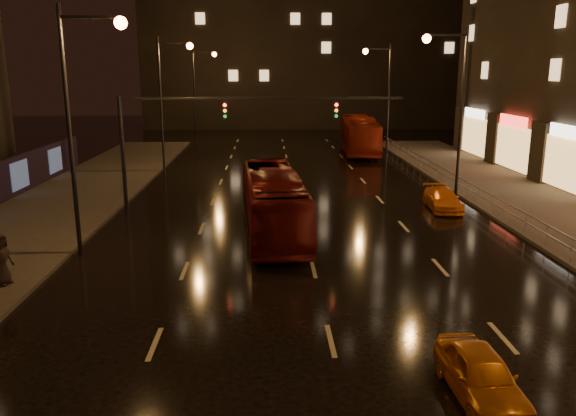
{
  "coord_description": "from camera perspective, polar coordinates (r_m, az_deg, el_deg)",
  "views": [
    {
      "loc": [
        -1.79,
        -10.63,
        7.49
      ],
      "look_at": [
        -1.0,
        9.84,
        2.5
      ],
      "focal_mm": 35.0,
      "sensor_mm": 36.0,
      "label": 1
    }
  ],
  "objects": [
    {
      "name": "ground",
      "position": [
        31.58,
        1.1,
        -0.03
      ],
      "size": [
        140.0,
        140.0,
        0.0
      ],
      "primitive_type": "plane",
      "color": "black",
      "rests_on": "ground"
    },
    {
      "name": "sidewalk_left",
      "position": [
        29.14,
        -25.84,
        -2.46
      ],
      "size": [
        7.0,
        70.0,
        0.15
      ],
      "primitive_type": "cube",
      "color": "#38332D",
      "rests_on": "ground"
    },
    {
      "name": "traffic_signal",
      "position": [
        30.93,
        -8.36,
        8.44
      ],
      "size": [
        15.31,
        0.32,
        6.2
      ],
      "color": "black",
      "rests_on": "ground"
    },
    {
      "name": "railing_right",
      "position": [
        31.73,
        20.05,
        0.85
      ],
      "size": [
        0.05,
        56.0,
        1.0
      ],
      "color": "#99999E",
      "rests_on": "sidewalk_right"
    },
    {
      "name": "bus_red",
      "position": [
        26.47,
        -1.53,
        0.59
      ],
      "size": [
        3.22,
        10.86,
        2.98
      ],
      "primitive_type": "imported",
      "rotation": [
        0.0,
        0.0,
        0.07
      ],
      "color": "#5D0F0D",
      "rests_on": "ground"
    },
    {
      "name": "bus_curb",
      "position": [
        53.77,
        7.26,
        7.39
      ],
      "size": [
        3.71,
        12.32,
        3.38
      ],
      "primitive_type": "imported",
      "rotation": [
        0.0,
        0.0,
        -0.07
      ],
      "color": "maroon",
      "rests_on": "ground"
    },
    {
      "name": "taxi_near",
      "position": [
        14.41,
        19.0,
        -15.75
      ],
      "size": [
        1.49,
        3.48,
        1.17
      ],
      "primitive_type": "imported",
      "rotation": [
        0.0,
        0.0,
        0.03
      ],
      "color": "orange",
      "rests_on": "ground"
    },
    {
      "name": "taxi_far",
      "position": [
        32.42,
        15.43,
        0.88
      ],
      "size": [
        1.84,
        4.08,
        1.16
      ],
      "primitive_type": "imported",
      "rotation": [
        0.0,
        0.0,
        -0.06
      ],
      "color": "orange",
      "rests_on": "ground"
    },
    {
      "name": "pedestrian_c",
      "position": [
        22.18,
        -27.16,
        -4.65
      ],
      "size": [
        0.82,
        1.04,
        1.88
      ],
      "primitive_type": "imported",
      "rotation": [
        0.0,
        0.0,
        1.3
      ],
      "color": "black",
      "rests_on": "sidewalk_left"
    }
  ]
}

